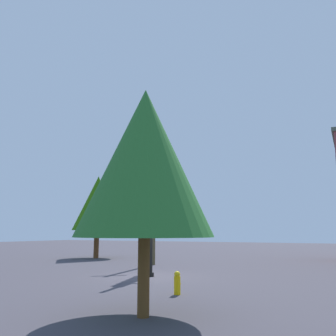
# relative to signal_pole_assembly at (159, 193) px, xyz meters

# --- Properties ---
(ground_plane) EXTENTS (120.00, 120.00, 0.00)m
(ground_plane) POSITION_rel_signal_pole_assembly_xyz_m (-1.81, -0.53, -4.48)
(ground_plane) COLOR #413D46
(signal_pole_assembly) EXTENTS (4.35, 1.87, 6.40)m
(signal_pole_assembly) POSITION_rel_signal_pole_assembly_xyz_m (0.00, 0.00, 0.00)
(signal_pole_assembly) COLOR black
(signal_pole_assembly) RESTS_ON ground_plane
(utility_pole) EXTENTS (1.25, 1.46, 8.68)m
(utility_pole) POSITION_rel_signal_pole_assembly_xyz_m (3.88, 2.49, 0.02)
(utility_pole) COLOR brown
(utility_pole) RESTS_ON ground_plane
(fire_hydrant) EXTENTS (0.33, 0.24, 0.83)m
(fire_hydrant) POSITION_rel_signal_pole_assembly_xyz_m (-5.96, -4.03, -4.07)
(fire_hydrant) COLOR yellow
(fire_hydrant) RESTS_ON ground_plane
(tree_near) EXTENTS (4.29, 4.29, 7.15)m
(tree_near) POSITION_rel_signal_pole_assembly_xyz_m (7.22, 10.04, 0.27)
(tree_near) COLOR brown
(tree_near) RESTS_ON ground_plane
(tree_mid) EXTENTS (3.89, 3.89, 6.44)m
(tree_mid) POSITION_rel_signal_pole_assembly_xyz_m (-9.50, -4.71, -0.22)
(tree_mid) COLOR brown
(tree_mid) RESTS_ON ground_plane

